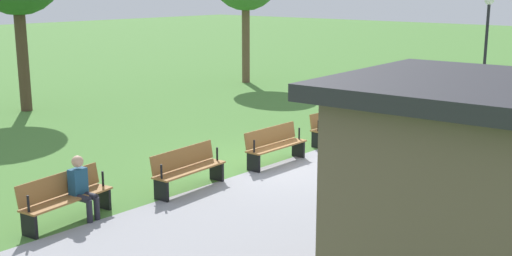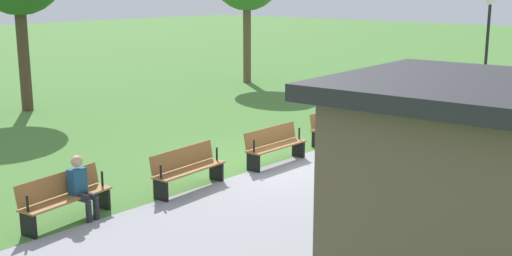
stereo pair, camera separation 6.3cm
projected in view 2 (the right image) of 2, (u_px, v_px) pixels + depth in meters
name	position (u px, v px, depth m)	size (l,w,h in m)	color
ground_plane	(277.00, 164.00, 15.59)	(120.00, 120.00, 0.00)	#477A33
path_paving	(345.00, 179.00, 14.33)	(37.14, 4.08, 0.01)	#939399
bench_0	(424.00, 86.00, 24.68)	(1.91, 0.98, 0.89)	#996633
bench_1	(406.00, 97.00, 22.24)	(1.91, 0.86, 0.89)	#996633
bench_2	(378.00, 110.00, 19.90)	(1.90, 0.74, 0.89)	#996633
bench_3	(336.00, 126.00, 17.66)	(1.88, 0.61, 0.89)	#996633
bench_4	(275.00, 145.00, 15.54)	(1.85, 0.47, 0.89)	#996633
bench_5	(187.00, 168.00, 13.55)	(1.88, 0.61, 0.89)	#996633
bench_6	(64.00, 196.00, 11.70)	(1.90, 0.74, 0.89)	#996633
person_seated	(81.00, 185.00, 11.82)	(0.38, 0.55, 1.20)	navy
lamp_post	(488.00, 32.00, 21.33)	(0.32, 0.32, 3.96)	black
trash_bin	(445.00, 82.00, 25.77)	(0.43, 0.43, 0.91)	black
kiosk	(452.00, 204.00, 7.85)	(3.35, 2.98, 3.18)	brown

